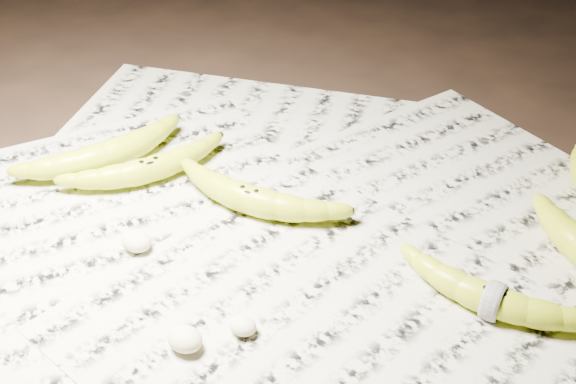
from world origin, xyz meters
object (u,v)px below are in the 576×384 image
Objects in this scene: banana_left_a at (149,167)px; banana_left_b at (106,153)px; banana_taped at (494,298)px; banana_center at (251,197)px.

banana_left_a is 0.96× the size of banana_left_b.
banana_left_b reaches higher than banana_left_a.
banana_taped is (0.49, 0.06, -0.00)m from banana_left_b.
banana_left_b is at bearing 125.83° from banana_left_a.
banana_left_a is 0.43m from banana_taped.
banana_center is (0.14, 0.03, 0.00)m from banana_left_a.
banana_center is at bearing -54.92° from banana_left_a.
banana_left_a is 0.96× the size of banana_taped.
banana_left_b is at bearing 179.48° from banana_taped.
banana_taped is at bearing -59.97° from banana_left_a.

